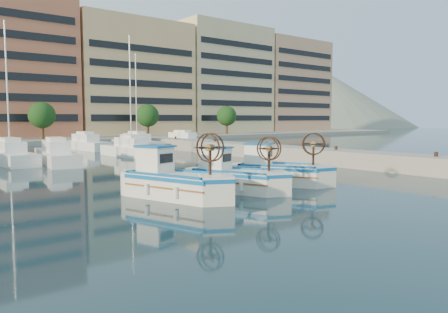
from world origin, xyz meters
TOP-DOWN VIEW (x-y plane):
  - ground at (0.00, 0.00)m, footprint 300.00×300.00m
  - quay at (13.00, 8.00)m, footprint 3.00×60.00m
  - waterfront at (9.23, 65.04)m, footprint 180.00×40.00m
  - hill_east at (140.00, 110.00)m, footprint 160.00×160.00m
  - yacht_marina at (-3.02, 27.70)m, footprint 36.92×23.60m
  - fishing_boat_a at (-5.03, 1.50)m, footprint 3.31×5.07m
  - fishing_boat_b at (-1.61, 1.24)m, footprint 3.29×4.70m
  - fishing_boat_c at (1.74, 1.48)m, footprint 3.93×4.81m

SIDE VIEW (x-z plane):
  - ground at x=0.00m, z-range 0.00..0.00m
  - hill_east at x=140.00m, z-range -25.00..25.00m
  - yacht_marina at x=-3.02m, z-range -5.22..6.28m
  - quay at x=13.00m, z-range 0.00..1.20m
  - fishing_boat_b at x=-1.61m, z-range -0.64..2.20m
  - fishing_boat_c at x=1.74m, z-range -0.66..2.27m
  - fishing_boat_a at x=-5.03m, z-range -0.69..2.38m
  - waterfront at x=9.23m, z-range -1.70..23.90m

